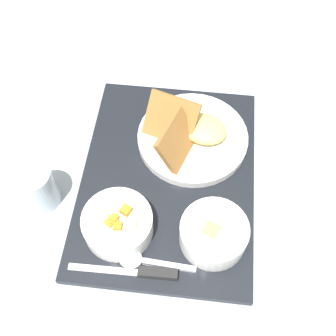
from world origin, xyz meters
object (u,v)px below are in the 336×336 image
(plate_main, at_px, (191,136))
(glass_water, at_px, (38,188))
(knife, at_px, (147,273))
(spoon, at_px, (141,260))
(bowl_salad, at_px, (118,223))
(bowl_soup, at_px, (214,233))

(plate_main, bearing_deg, glass_water, 126.00)
(glass_water, bearing_deg, knife, -114.08)
(spoon, bearing_deg, glass_water, -24.28)
(plate_main, xyz_separation_m, knife, (-0.28, 0.02, -0.01))
(bowl_salad, height_order, glass_water, glass_water)
(bowl_soup, relative_size, glass_water, 1.28)
(plate_main, distance_m, spoon, 0.27)
(bowl_salad, height_order, plate_main, plate_main)
(bowl_salad, xyz_separation_m, plate_main, (0.21, -0.09, -0.01))
(bowl_soup, bearing_deg, glass_water, 86.86)
(bowl_soup, distance_m, spoon, 0.13)
(plate_main, bearing_deg, bowl_salad, 157.79)
(plate_main, bearing_deg, spoon, 172.29)
(bowl_soup, distance_m, glass_water, 0.32)
(bowl_soup, xyz_separation_m, knife, (-0.08, 0.10, -0.02))
(spoon, xyz_separation_m, glass_water, (0.08, 0.21, 0.02))
(glass_water, bearing_deg, spoon, -111.45)
(bowl_soup, distance_m, plate_main, 0.21)
(plate_main, height_order, knife, plate_main)
(plate_main, xyz_separation_m, glass_water, (-0.18, 0.25, 0.01))
(bowl_soup, bearing_deg, plate_main, 20.84)
(bowl_salad, bearing_deg, plate_main, -22.21)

